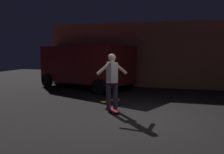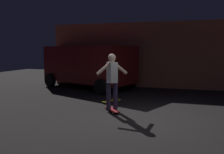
{
  "view_description": "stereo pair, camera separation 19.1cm",
  "coord_description": "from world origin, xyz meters",
  "px_view_note": "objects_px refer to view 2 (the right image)",
  "views": [
    {
      "loc": [
        0.8,
        -6.22,
        1.85
      ],
      "look_at": [
        -1.17,
        0.71,
        1.05
      ],
      "focal_mm": 39.1,
      "sensor_mm": 36.0,
      "label": 1
    },
    {
      "loc": [
        0.98,
        -6.17,
        1.85
      ],
      "look_at": [
        -1.17,
        0.71,
        1.05
      ],
      "focal_mm": 39.1,
      "sensor_mm": 36.0,
      "label": 2
    }
  ],
  "objects_px": {
    "skateboard_spare": "(112,101)",
    "skater": "(112,77)",
    "skateboard_ridden": "(112,110)",
    "parked_van": "(88,64)"
  },
  "relations": [
    {
      "from": "skater",
      "to": "skateboard_ridden",
      "type": "bearing_deg",
      "value": 90.0
    },
    {
      "from": "skateboard_ridden",
      "to": "skateboard_spare",
      "type": "bearing_deg",
      "value": 108.1
    },
    {
      "from": "skateboard_spare",
      "to": "skateboard_ridden",
      "type": "bearing_deg",
      "value": -71.9
    },
    {
      "from": "skateboard_ridden",
      "to": "parked_van",
      "type": "bearing_deg",
      "value": 121.39
    },
    {
      "from": "skateboard_ridden",
      "to": "skateboard_spare",
      "type": "distance_m",
      "value": 1.3
    },
    {
      "from": "parked_van",
      "to": "skateboard_ridden",
      "type": "xyz_separation_m",
      "value": [
        2.49,
        -4.08,
        -1.11
      ]
    },
    {
      "from": "parked_van",
      "to": "skateboard_spare",
      "type": "relative_size",
      "value": 6.36
    },
    {
      "from": "skateboard_spare",
      "to": "skater",
      "type": "height_order",
      "value": "skater"
    },
    {
      "from": "parked_van",
      "to": "skateboard_spare",
      "type": "xyz_separation_m",
      "value": [
        2.09,
        -2.85,
        -1.11
      ]
    },
    {
      "from": "skateboard_spare",
      "to": "skater",
      "type": "relative_size",
      "value": 0.47
    }
  ]
}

